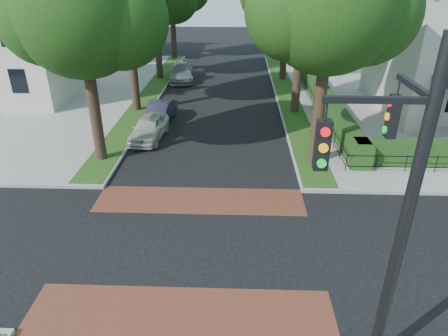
{
  "coord_description": "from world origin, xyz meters",
  "views": [
    {
      "loc": [
        1.59,
        -11.63,
        9.07
      ],
      "look_at": [
        1.04,
        3.2,
        1.6
      ],
      "focal_mm": 32.0,
      "sensor_mm": 36.0,
      "label": 1
    }
  ],
  "objects": [
    {
      "name": "crosswalk_near",
      "position": [
        0.0,
        -3.2,
        0.01
      ],
      "size": [
        9.0,
        2.2,
        0.01
      ],
      "primitive_type": "cube",
      "color": "brown",
      "rests_on": "ground"
    },
    {
      "name": "grass_strip_nw",
      "position": [
        -5.4,
        19.1,
        0.16
      ],
      "size": [
        1.6,
        29.8,
        0.02
      ],
      "primitive_type": "cube",
      "color": "#204112",
      "rests_on": "sidewalk_nw"
    },
    {
      "name": "parked_car_front",
      "position": [
        -3.6,
        10.08,
        0.69
      ],
      "size": [
        1.99,
        4.19,
        1.38
      ],
      "primitive_type": "imported",
      "rotation": [
        0.0,
        0.0,
        -0.09
      ],
      "color": "beige",
      "rests_on": "ground"
    },
    {
      "name": "tree_right_near",
      "position": [
        5.6,
        7.24,
        7.63
      ],
      "size": [
        7.75,
        6.67,
        10.66
      ],
      "color": "black",
      "rests_on": "sidewalk_ne"
    },
    {
      "name": "traffic_signal",
      "position": [
        4.89,
        -4.41,
        4.71
      ],
      "size": [
        2.17,
        2.0,
        8.0
      ],
      "color": "black",
      "rests_on": "sidewalk_se"
    },
    {
      "name": "parked_car_middle",
      "position": [
        -3.52,
        12.88,
        0.66
      ],
      "size": [
        1.84,
        4.14,
        1.32
      ],
      "primitive_type": "imported",
      "rotation": [
        0.0,
        0.0,
        -0.11
      ],
      "color": "#232534",
      "rests_on": "ground"
    },
    {
      "name": "grass_strip_ne",
      "position": [
        5.4,
        19.1,
        0.16
      ],
      "size": [
        1.6,
        29.8,
        0.02
      ],
      "primitive_type": "cube",
      "color": "#204112",
      "rests_on": "sidewalk_ne"
    },
    {
      "name": "hedge_main_road",
      "position": [
        7.7,
        15.0,
        0.75
      ],
      "size": [
        1.0,
        18.0,
        1.2
      ],
      "primitive_type": "cube",
      "color": "#1E3C15",
      "rests_on": "sidewalk_ne"
    },
    {
      "name": "tree_left_near",
      "position": [
        -5.4,
        7.23,
        7.27
      ],
      "size": [
        7.5,
        6.45,
        10.2
      ],
      "color": "black",
      "rests_on": "sidewalk_nw"
    },
    {
      "name": "ground",
      "position": [
        0.0,
        0.0,
        0.0
      ],
      "size": [
        120.0,
        120.0,
        0.0
      ],
      "primitive_type": "plane",
      "color": "black",
      "rests_on": "ground"
    },
    {
      "name": "house_left_near",
      "position": [
        -15.49,
        17.99,
        5.04
      ],
      "size": [
        10.0,
        9.0,
        10.14
      ],
      "color": "beige",
      "rests_on": "sidewalk_nw"
    },
    {
      "name": "crosswalk_far",
      "position": [
        0.0,
        3.2,
        0.01
      ],
      "size": [
        9.0,
        2.2,
        0.01
      ],
      "primitive_type": "cube",
      "color": "brown",
      "rests_on": "ground"
    },
    {
      "name": "parked_car_rear",
      "position": [
        -3.54,
        23.76,
        0.73
      ],
      "size": [
        2.61,
        5.24,
        1.46
      ],
      "primitive_type": "imported",
      "rotation": [
        0.0,
        0.0,
        0.12
      ],
      "color": "gray",
      "rests_on": "ground"
    },
    {
      "name": "house_left_far",
      "position": [
        -15.49,
        31.99,
        5.04
      ],
      "size": [
        10.0,
        9.0,
        10.14
      ],
      "color": "beige",
      "rests_on": "sidewalk_nw"
    },
    {
      "name": "fence_main_road",
      "position": [
        6.9,
        15.0,
        0.6
      ],
      "size": [
        0.06,
        18.0,
        0.9
      ],
      "primitive_type": null,
      "color": "black",
      "rests_on": "sidewalk_ne"
    }
  ]
}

